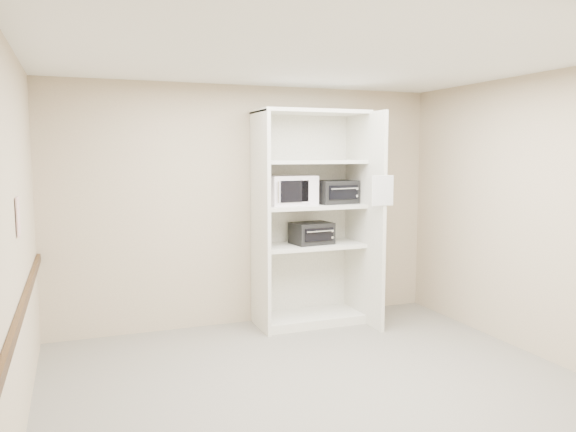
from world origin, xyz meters
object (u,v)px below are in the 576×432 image
object	(u,v)px
shelving_unit	(314,225)
toaster_oven_upper	(335,192)
microwave	(289,190)
toaster_oven_lower	(311,233)

from	to	relation	value
shelving_unit	toaster_oven_upper	size ratio (longest dim) A/B	5.26
microwave	toaster_oven_upper	world-z (taller)	microwave
shelving_unit	toaster_oven_upper	world-z (taller)	shelving_unit
shelving_unit	toaster_oven_lower	world-z (taller)	shelving_unit
toaster_oven_upper	toaster_oven_lower	size ratio (longest dim) A/B	1.05
shelving_unit	toaster_oven_lower	distance (m)	0.09
shelving_unit	toaster_oven_upper	distance (m)	0.46
microwave	toaster_oven_lower	world-z (taller)	microwave
toaster_oven_lower	shelving_unit	bearing A→B (deg)	-0.82
microwave	toaster_oven_lower	size ratio (longest dim) A/B	1.25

